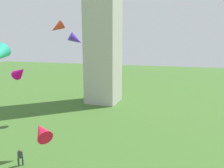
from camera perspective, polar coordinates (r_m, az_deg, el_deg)
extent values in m
cylinder|color=#2D3338|center=(21.94, -23.50, -19.01)|extent=(0.14, 0.14, 0.77)
cylinder|color=#2D3338|center=(21.91, -24.46, -19.14)|extent=(0.14, 0.14, 0.77)
cube|color=#2D3338|center=(21.60, -24.12, -17.47)|extent=(0.45, 0.48, 0.61)
sphere|color=brown|center=(21.42, -24.21, -16.47)|extent=(0.23, 0.23, 0.23)
cone|color=#CE0485|center=(26.86, -24.13, 3.00)|extent=(2.37, 1.70, 1.94)
cone|color=red|center=(16.52, -18.89, -12.29)|extent=(2.19, 1.98, 1.58)
cone|color=red|center=(30.59, -14.98, 14.89)|extent=(2.37, 2.37, 1.96)
cone|color=#4F28CB|center=(20.98, -10.00, 12.02)|extent=(1.78, 1.70, 1.43)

